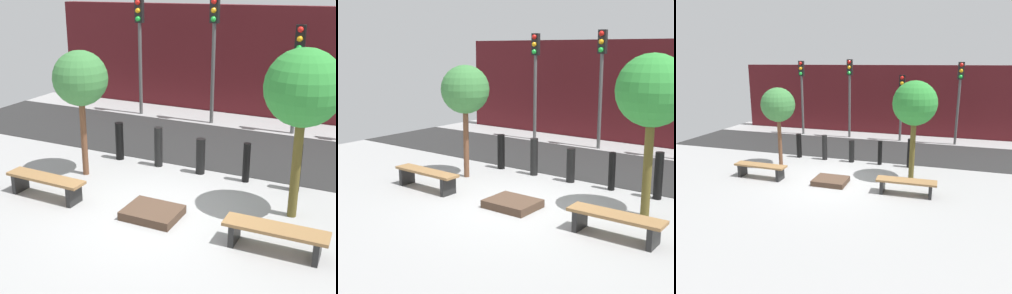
{
  "view_description": "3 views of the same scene",
  "coord_description": "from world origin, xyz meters",
  "views": [
    {
      "loc": [
        3.88,
        -7.42,
        4.33
      ],
      "look_at": [
        0.32,
        -0.1,
        1.49
      ],
      "focal_mm": 50.0,
      "sensor_mm": 36.0,
      "label": 1
    },
    {
      "loc": [
        5.74,
        -7.84,
        3.37
      ],
      "look_at": [
        -0.3,
        0.03,
        1.27
      ],
      "focal_mm": 50.0,
      "sensor_mm": 36.0,
      "label": 2
    },
    {
      "loc": [
        3.4,
        -9.61,
        3.86
      ],
      "look_at": [
        0.31,
        0.34,
        1.14
      ],
      "focal_mm": 35.0,
      "sensor_mm": 36.0,
      "label": 3
    }
  ],
  "objects": [
    {
      "name": "ground_plane",
      "position": [
        0.0,
        0.0,
        0.0
      ],
      "size": [
        18.0,
        18.0,
        0.0
      ],
      "primitive_type": "plane",
      "color": "#969696"
    },
    {
      "name": "road_strip",
      "position": [
        0.0,
        4.44,
        0.01
      ],
      "size": [
        18.0,
        3.67,
        0.01
      ],
      "primitive_type": "cube",
      "color": "#252525",
      "rests_on": "ground"
    },
    {
      "name": "building_facade",
      "position": [
        0.0,
        8.25,
        1.84
      ],
      "size": [
        16.2,
        0.5,
        3.69
      ],
      "primitive_type": "cube",
      "color": "#511419",
      "rests_on": "ground"
    },
    {
      "name": "bench_left",
      "position": [
        -2.46,
        -0.33,
        0.34
      ],
      "size": [
        1.84,
        0.46,
        0.48
      ],
      "rotation": [
        0.0,
        0.0,
        -0.02
      ],
      "color": "black",
      "rests_on": "ground"
    },
    {
      "name": "bench_right",
      "position": [
        2.46,
        -0.33,
        0.33
      ],
      "size": [
        1.78,
        0.5,
        0.46
      ],
      "rotation": [
        0.0,
        0.0,
        0.02
      ],
      "color": "black",
      "rests_on": "ground"
    },
    {
      "name": "planter_bed",
      "position": [
        0.0,
        -0.13,
        0.09
      ],
      "size": [
        1.07,
        0.87,
        0.17
      ],
      "primitive_type": "cube",
      "color": "#493527",
      "rests_on": "ground"
    },
    {
      "name": "tree_behind_left_bench",
      "position": [
        -2.46,
        1.1,
        2.31
      ],
      "size": [
        1.26,
        1.26,
        2.96
      ],
      "color": "brown",
      "rests_on": "ground"
    },
    {
      "name": "tree_behind_right_bench",
      "position": [
        2.46,
        1.1,
        2.54
      ],
      "size": [
        1.44,
        1.44,
        3.29
      ],
      "color": "brown",
      "rests_on": "ground"
    },
    {
      "name": "bollard_far_left",
      "position": [
        -2.26,
        2.35,
        0.49
      ],
      "size": [
        0.21,
        0.21,
        0.99
      ],
      "primitive_type": "cylinder",
      "color": "black",
      "rests_on": "ground"
    },
    {
      "name": "bollard_left",
      "position": [
        -1.13,
        2.35,
        0.51
      ],
      "size": [
        0.21,
        0.21,
        1.01
      ],
      "primitive_type": "cylinder",
      "color": "black",
      "rests_on": "ground"
    },
    {
      "name": "bollard_center",
      "position": [
        0.0,
        2.35,
        0.44
      ],
      "size": [
        0.22,
        0.22,
        0.88
      ],
      "primitive_type": "cylinder",
      "color": "black",
      "rests_on": "ground"
    },
    {
      "name": "bollard_right",
      "position": [
        1.13,
        2.35,
        0.47
      ],
      "size": [
        0.17,
        0.17,
        0.93
      ],
      "primitive_type": "cylinder",
      "color": "black",
      "rests_on": "ground"
    },
    {
      "name": "bollard_far_right",
      "position": [
        2.26,
        2.35,
        0.55
      ],
      "size": [
        0.2,
        0.2,
        1.09
      ],
      "primitive_type": "cylinder",
      "color": "black",
      "rests_on": "ground"
    },
    {
      "name": "traffic_light_west",
      "position": [
        -3.97,
        6.56,
        2.68
      ],
      "size": [
        0.28,
        0.27,
        3.9
      ],
      "color": "#535353",
      "rests_on": "ground"
    },
    {
      "name": "traffic_light_mid_west",
      "position": [
        -1.32,
        6.56,
        2.73
      ],
      "size": [
        0.28,
        0.27,
        3.97
      ],
      "color": "#505050",
      "rests_on": "ground"
    }
  ]
}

